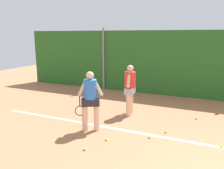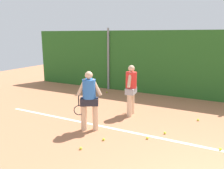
{
  "view_description": "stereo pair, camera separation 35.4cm",
  "coord_description": "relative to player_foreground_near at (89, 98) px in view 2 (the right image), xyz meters",
  "views": [
    {
      "loc": [
        -0.88,
        -3.6,
        2.62
      ],
      "look_at": [
        -3.6,
        2.46,
        1.17
      ],
      "focal_mm": 36.82,
      "sensor_mm": 36.0,
      "label": 1
    },
    {
      "loc": [
        -0.56,
        -3.45,
        2.62
      ],
      "look_at": [
        -3.6,
        2.46,
        1.17
      ],
      "focal_mm": 36.82,
      "sensor_mm": 36.0,
      "label": 2
    }
  ],
  "objects": [
    {
      "name": "fence_post_left",
      "position": [
        -1.86,
        4.6,
        0.53
      ],
      "size": [
        0.1,
        0.1,
        2.92
      ],
      "primitive_type": "cylinder",
      "color": "gray",
      "rests_on": "ground_plane"
    },
    {
      "name": "player_foreground_near",
      "position": [
        0.0,
        0.0,
        0.0
      ],
      "size": [
        0.67,
        0.51,
        1.66
      ],
      "rotation": [
        0.0,
        0.0,
        3.65
      ],
      "color": "beige",
      "rests_on": "ground_plane"
    },
    {
      "name": "player_midcourt",
      "position": [
        0.54,
        1.67,
        0.0
      ],
      "size": [
        0.36,
        0.77,
        1.66
      ],
      "rotation": [
        0.0,
        0.0,
        1.7
      ],
      "color": "beige",
      "rests_on": "ground_plane"
    },
    {
      "name": "tennis_ball_2",
      "position": [
        1.95,
        0.68,
        -0.9
      ],
      "size": [
        0.07,
        0.07,
        0.07
      ],
      "primitive_type": "sphere",
      "color": "#CCDB33",
      "rests_on": "ground_plane"
    },
    {
      "name": "tennis_ball_3",
      "position": [
        0.43,
        -1.06,
        -0.9
      ],
      "size": [
        0.07,
        0.07,
        0.07
      ],
      "primitive_type": "sphere",
      "color": "#CCDB33",
      "rests_on": "ground_plane"
    },
    {
      "name": "tennis_ball_5",
      "position": [
        2.62,
        2.1,
        -0.9
      ],
      "size": [
        0.07,
        0.07,
        0.07
      ],
      "primitive_type": "sphere",
      "color": "#CCDB33",
      "rests_on": "ground_plane"
    },
    {
      "name": "tennis_ball_6",
      "position": [
        0.67,
        -0.41,
        -0.9
      ],
      "size": [
        0.07,
        0.07,
        0.07
      ],
      "primitive_type": "sphere",
      "color": "#CCDB33",
      "rests_on": "ground_plane"
    },
    {
      "name": "tennis_ball_7",
      "position": [
        -1.55,
        3.87,
        -0.9
      ],
      "size": [
        0.07,
        0.07,
        0.07
      ],
      "primitive_type": "sphere",
      "color": "#CCDB33",
      "rests_on": "ground_plane"
    },
    {
      "name": "tennis_ball_11",
      "position": [
        3.32,
        0.38,
        -0.9
      ],
      "size": [
        0.07,
        0.07,
        0.07
      ],
      "primitive_type": "sphere",
      "color": "#CCDB33",
      "rests_on": "ground_plane"
    },
    {
      "name": "tennis_ball_13",
      "position": [
        1.63,
        0.18,
        -0.9
      ],
      "size": [
        0.07,
        0.07,
        0.07
      ],
      "primitive_type": "sphere",
      "color": "#CCDB33",
      "rests_on": "ground_plane"
    }
  ]
}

